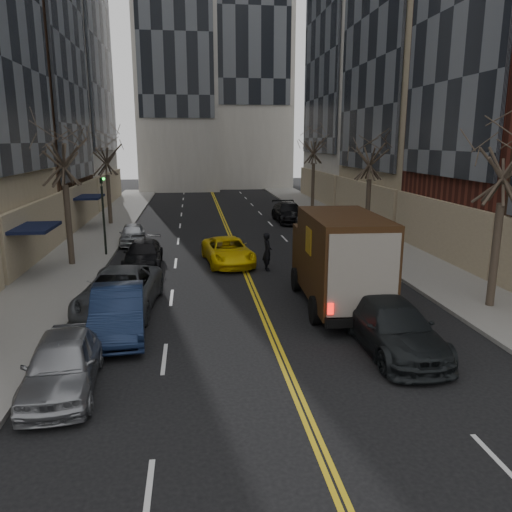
{
  "coord_description": "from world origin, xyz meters",
  "views": [
    {
      "loc": [
        -2.54,
        -6.09,
        6.38
      ],
      "look_at": [
        -0.24,
        11.74,
        2.2
      ],
      "focal_mm": 35.0,
      "sensor_mm": 36.0,
      "label": 1
    }
  ],
  "objects_px": {
    "ups_truck": "(338,260)",
    "taxi": "(228,251)",
    "observer_sedan": "(393,327)",
    "pedestrian": "(267,252)"
  },
  "relations": [
    {
      "from": "taxi",
      "to": "pedestrian",
      "type": "bearing_deg",
      "value": -47.49
    },
    {
      "from": "ups_truck",
      "to": "pedestrian",
      "type": "bearing_deg",
      "value": 110.02
    },
    {
      "from": "taxi",
      "to": "pedestrian",
      "type": "height_order",
      "value": "pedestrian"
    },
    {
      "from": "observer_sedan",
      "to": "taxi",
      "type": "height_order",
      "value": "observer_sedan"
    },
    {
      "from": "pedestrian",
      "to": "observer_sedan",
      "type": "bearing_deg",
      "value": -171.22
    },
    {
      "from": "observer_sedan",
      "to": "taxi",
      "type": "distance_m",
      "value": 12.51
    },
    {
      "from": "ups_truck",
      "to": "taxi",
      "type": "distance_m",
      "value": 8.47
    },
    {
      "from": "observer_sedan",
      "to": "taxi",
      "type": "relative_size",
      "value": 1.07
    },
    {
      "from": "taxi",
      "to": "pedestrian",
      "type": "relative_size",
      "value": 2.55
    },
    {
      "from": "ups_truck",
      "to": "pedestrian",
      "type": "relative_size",
      "value": 3.6
    }
  ]
}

